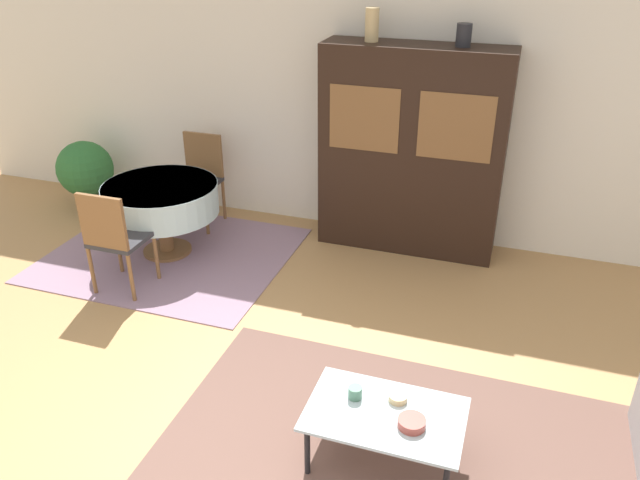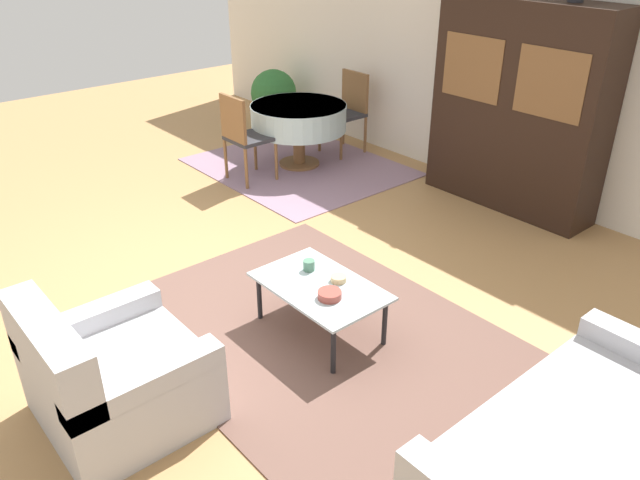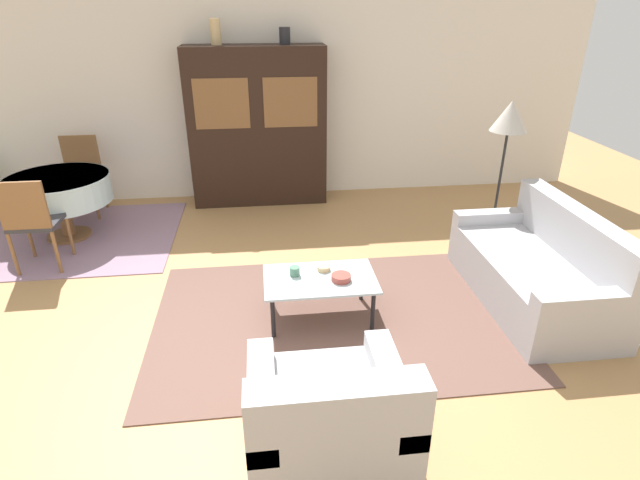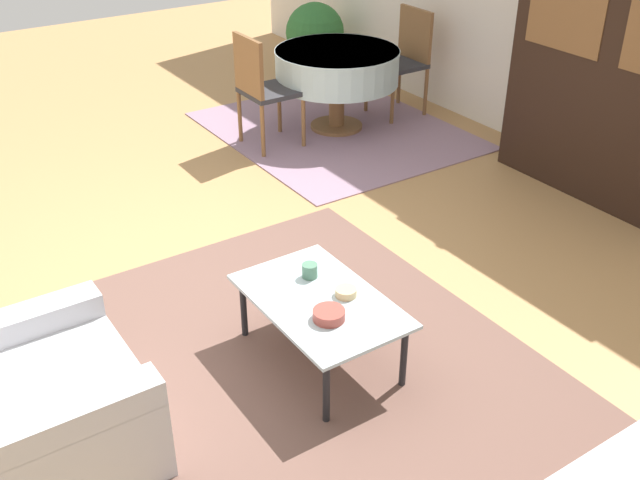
% 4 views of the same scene
% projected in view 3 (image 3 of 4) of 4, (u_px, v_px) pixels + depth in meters
% --- Properties ---
extents(ground_plane, '(14.00, 14.00, 0.00)m').
position_uv_depth(ground_plane, '(206.00, 356.00, 3.87)').
color(ground_plane, tan).
extents(wall_back, '(10.00, 0.06, 2.70)m').
position_uv_depth(wall_back, '(220.00, 97.00, 6.54)').
color(wall_back, silver).
rests_on(wall_back, ground_plane).
extents(area_rug, '(3.06, 2.10, 0.01)m').
position_uv_depth(area_rug, '(333.00, 318.00, 4.33)').
color(area_rug, brown).
rests_on(area_rug, ground_plane).
extents(dining_rug, '(2.33, 1.96, 0.01)m').
position_uv_depth(dining_rug, '(74.00, 238.00, 5.80)').
color(dining_rug, gray).
rests_on(dining_rug, ground_plane).
extents(couch, '(0.88, 1.75, 0.86)m').
position_uv_depth(couch, '(539.00, 271.00, 4.48)').
color(couch, '#B2B2B7').
rests_on(couch, ground_plane).
extents(armchair, '(0.92, 0.89, 0.83)m').
position_uv_depth(armchair, '(329.00, 421.00, 2.88)').
color(armchair, '#B2B2B7').
rests_on(armchair, ground_plane).
extents(coffee_table, '(0.94, 0.59, 0.39)m').
position_uv_depth(coffee_table, '(320.00, 282.00, 4.19)').
color(coffee_table, black).
rests_on(coffee_table, area_rug).
extents(display_cabinet, '(1.75, 0.48, 2.01)m').
position_uv_depth(display_cabinet, '(258.00, 127.00, 6.48)').
color(display_cabinet, black).
rests_on(display_cabinet, ground_plane).
extents(dining_table, '(1.11, 1.11, 0.73)m').
position_uv_depth(dining_table, '(59.00, 190.00, 5.58)').
color(dining_table, brown).
rests_on(dining_table, dining_rug).
extents(dining_chair_near, '(0.44, 0.44, 0.97)m').
position_uv_depth(dining_chair_near, '(32.00, 219.00, 4.89)').
color(dining_chair_near, brown).
rests_on(dining_chair_near, dining_rug).
extents(dining_chair_far, '(0.44, 0.44, 0.97)m').
position_uv_depth(dining_chair_far, '(81.00, 170.00, 6.28)').
color(dining_chair_far, brown).
rests_on(dining_chair_far, dining_rug).
extents(floor_lamp, '(0.37, 0.37, 1.59)m').
position_uv_depth(floor_lamp, '(509.00, 123.00, 5.11)').
color(floor_lamp, black).
rests_on(floor_lamp, ground_plane).
extents(cup, '(0.08, 0.08, 0.08)m').
position_uv_depth(cup, '(295.00, 271.00, 4.20)').
color(cup, '#4C7A60').
rests_on(cup, coffee_table).
extents(bowl, '(0.16, 0.16, 0.05)m').
position_uv_depth(bowl, '(341.00, 278.00, 4.13)').
color(bowl, '#9E4238').
rests_on(bowl, coffee_table).
extents(bowl_small, '(0.11, 0.11, 0.04)m').
position_uv_depth(bowl_small, '(324.00, 268.00, 4.29)').
color(bowl_small, tan).
rests_on(bowl_small, coffee_table).
extents(vase_tall, '(0.12, 0.12, 0.29)m').
position_uv_depth(vase_tall, '(216.00, 32.00, 5.94)').
color(vase_tall, tan).
rests_on(vase_tall, display_cabinet).
extents(vase_short, '(0.13, 0.13, 0.20)m').
position_uv_depth(vase_short, '(285.00, 36.00, 6.05)').
color(vase_short, '#232328').
rests_on(vase_short, display_cabinet).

